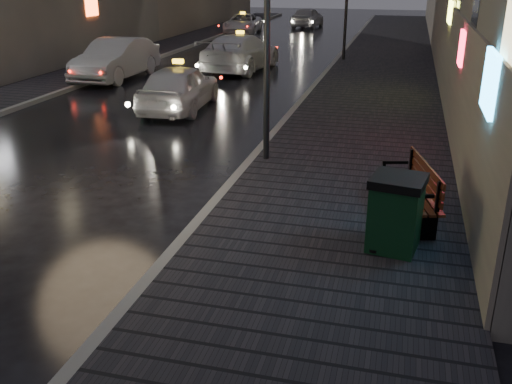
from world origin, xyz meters
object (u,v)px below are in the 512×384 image
bench (413,191)px  trash_bin (396,213)px  taxi_mid (240,52)px  car_far (307,17)px  taxi_far (243,24)px  car_left_mid (116,59)px  lamp_near (267,11)px  taxi_near (179,87)px

bench → trash_bin: bearing=-116.4°
taxi_mid → car_far: bearing=-83.9°
taxi_far → trash_bin: bearing=-75.2°
taxi_far → car_far: size_ratio=1.07×
car_left_mid → taxi_far: (0.27, 18.23, -0.16)m
taxi_mid → taxi_far: taxi_mid is taller
car_far → taxi_far: bearing=58.9°
trash_bin → taxi_far: 33.43m
bench → trash_bin: size_ratio=1.77×
bench → taxi_mid: (-7.59, 15.20, 0.13)m
taxi_mid → car_far: taxi_mid is taller
lamp_near → taxi_mid: bearing=108.8°
bench → car_left_mid: car_left_mid is taller
lamp_near → car_far: bearing=98.2°
car_left_mid → taxi_mid: (4.41, 3.31, -0.01)m
trash_bin → taxi_near: bearing=139.6°
bench → taxi_far: taxi_far is taller
car_left_mid → taxi_far: car_left_mid is taller
bench → taxi_far: bearing=96.6°
lamp_near → taxi_near: 6.78m
car_left_mid → car_far: car_left_mid is taller
bench → taxi_near: size_ratio=0.49×
bench → taxi_near: (-7.40, 7.41, 0.07)m
taxi_near → taxi_far: 23.13m
bench → car_far: 36.14m
lamp_near → car_far: size_ratio=1.20×
lamp_near → car_left_mid: lamp_near is taller
taxi_near → car_left_mid: (-4.59, 4.49, 0.07)m
taxi_near → taxi_far: bearing=-83.1°
lamp_near → bench: size_ratio=2.43×
bench → taxi_far: size_ratio=0.46×
lamp_near → car_left_mid: bearing=133.3°
bench → car_left_mid: size_ratio=0.44×
lamp_near → trash_bin: 5.72m
trash_bin → taxi_far: (-11.46, 31.40, -0.12)m
car_left_mid → taxi_far: 18.23m
trash_bin → taxi_near: size_ratio=0.28×
car_far → bench: bearing=107.6°
taxi_mid → bench: bearing=121.4°
trash_bin → car_left_mid: 17.64m
taxi_mid → car_far: size_ratio=1.26×
car_left_mid → taxi_mid: size_ratio=0.89×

